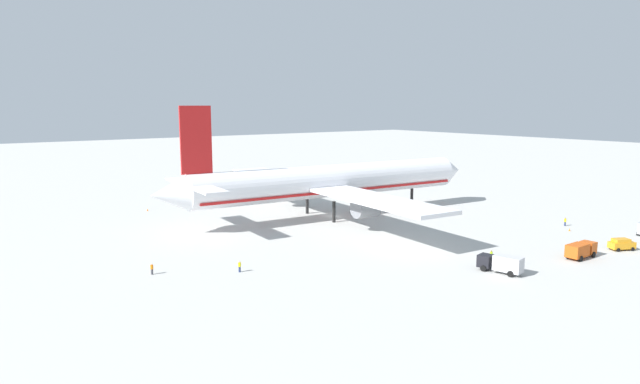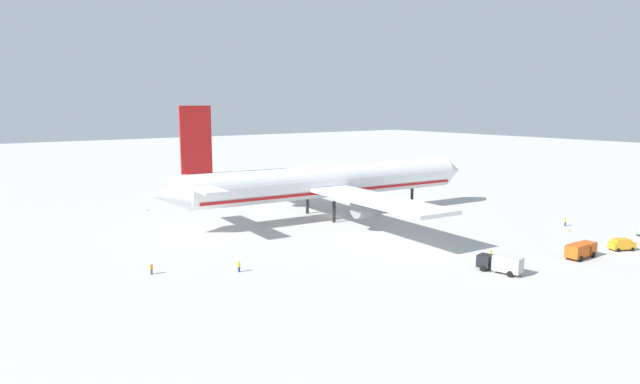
# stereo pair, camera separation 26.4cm
# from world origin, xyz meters

# --- Properties ---
(ground_plane) EXTENTS (600.00, 600.00, 0.00)m
(ground_plane) POSITION_xyz_m (0.00, 0.00, 0.00)
(ground_plane) COLOR #B2B2AD
(airliner) EXTENTS (77.69, 74.17, 24.05)m
(airliner) POSITION_xyz_m (-1.24, 0.11, 7.68)
(airliner) COLOR white
(airliner) RESTS_ON ground
(service_truck_1) EXTENTS (3.44, 6.69, 2.65)m
(service_truck_1) POSITION_xyz_m (-4.97, -47.45, 1.46)
(service_truck_1) COLOR black
(service_truck_1) RESTS_ON ground
(service_truck_2) EXTENTS (6.25, 2.62, 2.41)m
(service_truck_2) POSITION_xyz_m (11.99, -49.93, 1.38)
(service_truck_2) COLOR #BF4C14
(service_truck_2) RESTS_ON ground
(service_van) EXTENTS (4.51, 3.41, 1.97)m
(service_van) POSITION_xyz_m (22.31, -51.30, 1.03)
(service_van) COLOR orange
(service_van) RESTS_ON ground
(baggage_cart_0) EXTENTS (2.97, 2.28, 1.41)m
(baggage_cart_0) POSITION_xyz_m (45.92, 50.94, 0.77)
(baggage_cart_0) COLOR gray
(baggage_cart_0) RESTS_ON ground
(ground_worker_0) EXTENTS (0.56, 0.56, 1.75)m
(ground_worker_0) POSITION_xyz_m (-1.14, -42.76, 0.89)
(ground_worker_0) COLOR navy
(ground_worker_0) RESTS_ON ground
(ground_worker_1) EXTENTS (0.57, 0.57, 1.63)m
(ground_worker_1) POSITION_xyz_m (-46.59, -18.53, 0.82)
(ground_worker_1) COLOR #3F3F47
(ground_worker_1) RESTS_ON ground
(ground_worker_2) EXTENTS (0.46, 0.46, 1.71)m
(ground_worker_2) POSITION_xyz_m (32.15, -35.34, 0.87)
(ground_worker_2) COLOR navy
(ground_worker_2) RESTS_ON ground
(ground_worker_3) EXTENTS (0.42, 0.42, 1.66)m
(ground_worker_3) POSITION_xyz_m (-35.77, -24.88, 0.84)
(ground_worker_3) COLOR navy
(ground_worker_3) RESTS_ON ground
(traffic_cone_0) EXTENTS (0.36, 0.36, 0.55)m
(traffic_cone_0) POSITION_xyz_m (20.88, 38.37, 0.28)
(traffic_cone_0) COLOR orange
(traffic_cone_0) RESTS_ON ground
(traffic_cone_1) EXTENTS (0.36, 0.36, 0.55)m
(traffic_cone_1) POSITION_xyz_m (-31.04, 29.61, 0.28)
(traffic_cone_1) COLOR orange
(traffic_cone_1) RESTS_ON ground
(traffic_cone_2) EXTENTS (0.36, 0.36, 0.55)m
(traffic_cone_2) POSITION_xyz_m (28.56, -38.41, 0.28)
(traffic_cone_2) COLOR orange
(traffic_cone_2) RESTS_ON ground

